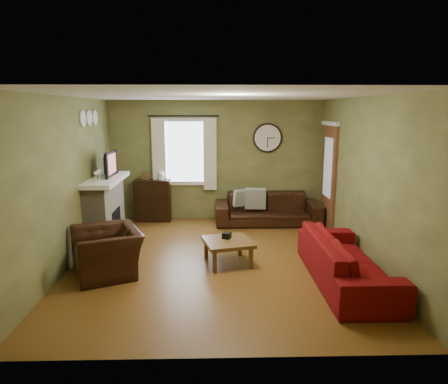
{
  "coord_description": "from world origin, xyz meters",
  "views": [
    {
      "loc": [
        -0.07,
        -6.11,
        2.39
      ],
      "look_at": [
        0.1,
        0.4,
        1.05
      ],
      "focal_mm": 32.0,
      "sensor_mm": 36.0,
      "label": 1
    }
  ],
  "objects_px": {
    "sofa_brown": "(268,209)",
    "sofa_red": "(346,260)",
    "bookshelf": "(153,200)",
    "armchair": "(107,252)",
    "coffee_table": "(228,252)"
  },
  "relations": [
    {
      "from": "bookshelf",
      "to": "sofa_red",
      "type": "xyz_separation_m",
      "value": [
        3.18,
        -3.29,
        -0.13
      ]
    },
    {
      "from": "sofa_red",
      "to": "coffee_table",
      "type": "relative_size",
      "value": 3.14
    },
    {
      "from": "armchair",
      "to": "coffee_table",
      "type": "xyz_separation_m",
      "value": [
        1.8,
        0.35,
        -0.15
      ]
    },
    {
      "from": "sofa_brown",
      "to": "sofa_red",
      "type": "xyz_separation_m",
      "value": [
        0.7,
        -3.02,
        0.0
      ]
    },
    {
      "from": "bookshelf",
      "to": "sofa_brown",
      "type": "distance_m",
      "value": 2.5
    },
    {
      "from": "bookshelf",
      "to": "sofa_brown",
      "type": "bearing_deg",
      "value": -6.23
    },
    {
      "from": "bookshelf",
      "to": "sofa_red",
      "type": "bearing_deg",
      "value": -45.96
    },
    {
      "from": "armchair",
      "to": "coffee_table",
      "type": "relative_size",
      "value": 1.45
    },
    {
      "from": "sofa_brown",
      "to": "coffee_table",
      "type": "height_order",
      "value": "sofa_brown"
    },
    {
      "from": "bookshelf",
      "to": "coffee_table",
      "type": "xyz_separation_m",
      "value": [
        1.55,
        -2.54,
        -0.26
      ]
    },
    {
      "from": "bookshelf",
      "to": "armchair",
      "type": "relative_size",
      "value": 0.88
    },
    {
      "from": "coffee_table",
      "to": "sofa_red",
      "type": "bearing_deg",
      "value": -24.71
    },
    {
      "from": "bookshelf",
      "to": "armchair",
      "type": "bearing_deg",
      "value": -94.92
    },
    {
      "from": "sofa_brown",
      "to": "armchair",
      "type": "distance_m",
      "value": 3.78
    },
    {
      "from": "armchair",
      "to": "coffee_table",
      "type": "bearing_deg",
      "value": 76.6
    }
  ]
}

